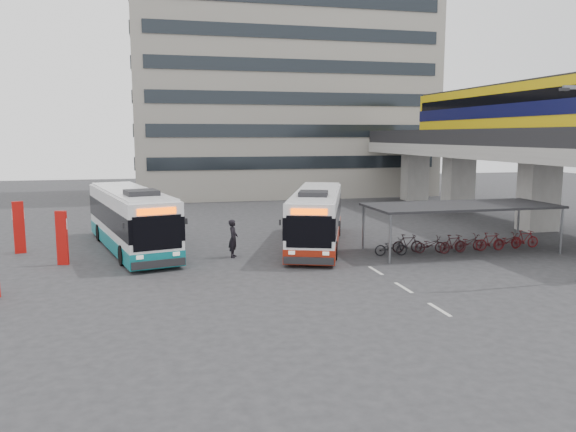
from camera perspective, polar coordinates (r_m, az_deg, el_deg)
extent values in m
plane|color=#28282B|center=(25.42, 3.64, -5.87)|extent=(120.00, 120.00, 0.00)
cube|color=gray|center=(39.98, 24.10, 1.93)|extent=(2.20, 1.60, 4.60)
cube|color=gray|center=(48.27, 16.91, 3.24)|extent=(2.20, 1.60, 4.60)
cube|color=gray|center=(55.31, 12.76, 3.98)|extent=(2.20, 1.60, 4.60)
cube|color=gray|center=(43.05, 21.09, 6.16)|extent=(8.00, 32.00, 0.90)
cube|color=black|center=(41.04, 16.79, 7.68)|extent=(0.35, 32.00, 1.10)
cube|color=black|center=(45.25, 25.11, 7.28)|extent=(0.35, 32.00, 1.10)
cube|color=#C7A60B|center=(43.40, 20.95, 9.55)|extent=(2.90, 20.00, 3.90)
cube|color=#090A33|center=(43.40, 20.97, 9.82)|extent=(2.98, 20.02, 0.90)
cube|color=black|center=(43.44, 21.02, 10.87)|extent=(2.96, 19.20, 0.70)
cube|color=black|center=(43.51, 21.09, 12.12)|extent=(2.70, 19.60, 0.25)
cylinder|color=#595B60|center=(30.81, 7.66, -1.16)|extent=(0.12, 0.12, 2.40)
cylinder|color=#595B60|center=(35.37, 22.35, -0.50)|extent=(0.12, 0.12, 2.40)
cylinder|color=#595B60|center=(27.53, 10.33, -2.34)|extent=(0.12, 0.12, 2.40)
cylinder|color=#595B60|center=(32.55, 26.02, -1.43)|extent=(0.12, 0.12, 2.40)
cube|color=black|center=(31.10, 17.19, 1.01)|extent=(10.00, 4.00, 0.12)
imported|color=black|center=(29.60, 10.32, -3.08)|extent=(1.71, 0.60, 0.90)
imported|color=black|center=(30.06, 12.32, -2.87)|extent=(1.66, 0.47, 1.00)
imported|color=black|center=(30.58, 14.25, -2.84)|extent=(1.71, 0.60, 0.90)
imported|color=black|center=(31.11, 16.13, -2.63)|extent=(1.66, 0.47, 1.00)
imported|color=#350C0F|center=(31.69, 17.93, -2.61)|extent=(1.71, 0.60, 0.90)
imported|color=#3F0C0F|center=(32.28, 19.67, -2.40)|extent=(1.66, 0.47, 1.00)
imported|color=#490C0F|center=(32.92, 21.34, -2.38)|extent=(1.71, 0.60, 0.90)
imported|color=#540C0F|center=(33.57, 22.95, -2.18)|extent=(1.66, 0.47, 1.00)
cube|color=gray|center=(61.36, -0.78, 14.12)|extent=(30.00, 15.00, 25.00)
cube|color=beige|center=(21.01, 15.13, -9.16)|extent=(0.15, 1.60, 0.01)
cube|color=beige|center=(23.58, 11.65, -7.13)|extent=(0.15, 1.60, 0.01)
cube|color=beige|center=(26.24, 8.89, -5.49)|extent=(0.15, 1.60, 0.01)
cube|color=white|center=(31.55, 2.94, 0.08)|extent=(6.11, 11.48, 2.60)
cube|color=maroon|center=(31.74, 2.92, -2.07)|extent=(6.16, 11.53, 0.71)
cube|color=black|center=(31.53, 2.94, 0.29)|extent=(6.17, 11.52, 1.09)
cube|color=#FF4B00|center=(25.81, 2.15, 0.44)|extent=(1.61, 0.65, 0.28)
cube|color=black|center=(28.56, 2.60, 2.28)|extent=(1.87, 1.91, 0.26)
cylinder|color=black|center=(28.29, 0.17, -3.42)|extent=(0.59, 0.98, 0.94)
cylinder|color=black|center=(34.82, 5.10, -1.25)|extent=(0.59, 0.98, 0.94)
cube|color=white|center=(31.62, -15.72, -0.06)|extent=(5.24, 12.08, 2.71)
cube|color=#0C696F|center=(31.82, -15.63, -2.30)|extent=(5.29, 12.12, 0.74)
cube|color=black|center=(31.60, -15.72, 0.16)|extent=(5.31, 12.11, 1.13)
cube|color=#FF4B00|center=(25.76, -13.20, 0.48)|extent=(1.73, 0.49, 0.30)
cube|color=black|center=(28.56, -14.66, 2.30)|extent=(1.84, 1.89, 0.28)
cylinder|color=black|center=(27.96, -16.44, -3.86)|extent=(0.52, 1.03, 0.98)
cylinder|color=black|center=(35.25, -14.83, -1.35)|extent=(0.52, 1.03, 0.98)
imported|color=black|center=(28.68, -5.58, -2.29)|extent=(0.64, 0.81, 1.94)
cube|color=black|center=(25.69, 26.26, 11.47)|extent=(0.38, 0.23, 0.12)
cube|color=#B30F0B|center=(28.93, -21.98, -2.08)|extent=(0.55, 0.30, 2.62)
cube|color=white|center=(28.82, -22.05, -0.75)|extent=(0.56, 0.20, 0.52)
cube|color=#B30F0B|center=(32.66, -25.66, -1.05)|extent=(0.58, 0.32, 2.76)
cube|color=white|center=(32.56, -25.73, 0.19)|extent=(0.59, 0.21, 0.55)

